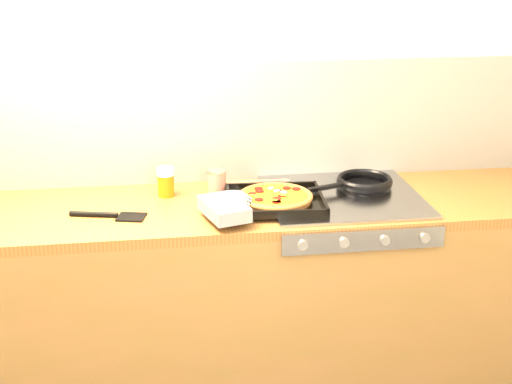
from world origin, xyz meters
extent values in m
plane|color=beige|center=(0.00, 1.40, 1.25)|extent=(3.20, 0.00, 3.20)
cube|color=white|center=(0.00, 1.39, 1.15)|extent=(3.20, 0.02, 0.50)
cube|color=brown|center=(0.00, 1.10, 0.43)|extent=(3.20, 0.60, 0.86)
cube|color=brown|center=(0.00, 1.10, 0.88)|extent=(3.20, 0.60, 0.04)
cube|color=#999A9F|center=(0.45, 0.80, 0.85)|extent=(0.60, 0.03, 0.08)
cylinder|color=#A5A5AA|center=(0.23, 0.78, 0.85)|extent=(0.04, 0.02, 0.04)
cylinder|color=#A5A5AA|center=(0.38, 0.78, 0.85)|extent=(0.04, 0.02, 0.04)
cylinder|color=#A5A5AA|center=(0.53, 0.78, 0.85)|extent=(0.04, 0.02, 0.04)
cylinder|color=#A5A5AA|center=(0.67, 0.78, 0.85)|extent=(0.04, 0.02, 0.04)
cube|color=#999A9F|center=(0.45, 1.10, 0.91)|extent=(0.60, 0.56, 0.02)
cube|color=black|center=(0.17, 1.04, 0.92)|extent=(0.38, 0.34, 0.01)
cube|color=black|center=(0.18, 1.19, 0.94)|extent=(0.36, 0.03, 0.02)
cube|color=black|center=(0.16, 0.88, 0.94)|extent=(0.36, 0.03, 0.02)
cube|color=black|center=(0.35, 1.03, 0.94)|extent=(0.03, 0.32, 0.02)
cube|color=black|center=(-0.01, 1.05, 0.94)|extent=(0.03, 0.32, 0.02)
cylinder|color=#AF6C32|center=(0.17, 1.04, 0.94)|extent=(0.29, 0.29, 0.02)
torus|color=#AF6C32|center=(0.17, 1.04, 0.94)|extent=(0.30, 0.30, 0.02)
cylinder|color=orange|center=(0.17, 1.04, 0.95)|extent=(0.26, 0.26, 0.01)
cylinder|color=maroon|center=(0.19, 1.02, 0.95)|extent=(0.03, 0.03, 0.00)
cylinder|color=maroon|center=(0.11, 1.11, 0.95)|extent=(0.03, 0.03, 0.00)
cylinder|color=maroon|center=(0.16, 0.96, 0.95)|extent=(0.03, 0.03, 0.00)
cylinder|color=maroon|center=(0.08, 1.05, 0.95)|extent=(0.03, 0.03, 0.00)
cylinder|color=maroon|center=(0.22, 1.10, 0.95)|extent=(0.03, 0.03, 0.00)
cylinder|color=maroon|center=(0.18, 1.08, 0.95)|extent=(0.03, 0.03, 0.00)
cylinder|color=maroon|center=(0.10, 0.99, 0.95)|extent=(0.03, 0.03, 0.00)
cylinder|color=maroon|center=(0.26, 1.09, 0.95)|extent=(0.03, 0.03, 0.00)
cylinder|color=maroon|center=(0.16, 0.96, 0.95)|extent=(0.03, 0.03, 0.00)
cylinder|color=maroon|center=(0.16, 0.99, 0.95)|extent=(0.03, 0.03, 0.00)
cylinder|color=maroon|center=(0.11, 1.08, 0.95)|extent=(0.03, 0.03, 0.00)
ellipsoid|color=gold|center=(0.10, 1.03, 0.95)|extent=(0.03, 0.02, 0.01)
ellipsoid|color=gold|center=(0.08, 1.04, 0.95)|extent=(0.03, 0.02, 0.01)
ellipsoid|color=gold|center=(0.16, 1.08, 0.95)|extent=(0.03, 0.02, 0.01)
ellipsoid|color=gold|center=(0.16, 1.12, 0.95)|extent=(0.03, 0.02, 0.01)
ellipsoid|color=gold|center=(0.15, 0.97, 0.95)|extent=(0.03, 0.02, 0.01)
ellipsoid|color=gold|center=(0.20, 1.02, 0.95)|extent=(0.03, 0.02, 0.01)
ellipsoid|color=gold|center=(0.19, 1.04, 0.95)|extent=(0.03, 0.02, 0.01)
ellipsoid|color=gold|center=(0.10, 1.02, 0.95)|extent=(0.03, 0.02, 0.01)
ellipsoid|color=gold|center=(0.18, 1.10, 0.95)|extent=(0.03, 0.02, 0.01)
ellipsoid|color=silver|center=(0.16, 1.11, 0.95)|extent=(0.03, 0.03, 0.01)
ellipsoid|color=silver|center=(0.18, 1.07, 0.95)|extent=(0.03, 0.03, 0.01)
ellipsoid|color=silver|center=(0.20, 1.06, 0.95)|extent=(0.03, 0.03, 0.01)
cube|color=black|center=(-0.04, 0.92, 0.95)|extent=(0.18, 0.25, 0.05)
ellipsoid|color=black|center=(0.00, 1.02, 0.95)|extent=(0.14, 0.14, 0.05)
cylinder|color=black|center=(0.03, 0.94, 0.95)|extent=(0.09, 0.10, 0.05)
cylinder|color=black|center=(0.56, 1.17, 0.92)|extent=(0.26, 0.26, 0.01)
torus|color=black|center=(0.56, 1.17, 0.94)|extent=(0.29, 0.29, 0.02)
cube|color=black|center=(0.38, 1.11, 0.94)|extent=(0.16, 0.07, 0.01)
cylinder|color=maroon|center=(-0.04, 1.20, 0.95)|extent=(0.09, 0.09, 0.10)
cylinder|color=#B2B2B7|center=(-0.04, 1.20, 1.00)|extent=(0.09, 0.09, 0.01)
cylinder|color=#B2B2B7|center=(-0.04, 1.20, 0.90)|extent=(0.09, 0.09, 0.01)
cylinder|color=orange|center=(-0.24, 1.22, 0.94)|extent=(0.08, 0.08, 0.09)
cylinder|color=silver|center=(-0.24, 1.22, 1.00)|extent=(0.09, 0.09, 0.03)
cylinder|color=#A46945|center=(0.11, 1.31, 0.91)|extent=(0.26, 0.02, 0.02)
ellipsoid|color=#A46945|center=(0.25, 1.31, 0.91)|extent=(0.06, 0.05, 0.02)
cube|color=black|center=(-0.37, 1.00, 0.90)|extent=(0.12, 0.11, 0.01)
cylinder|color=black|center=(-0.51, 1.04, 0.91)|extent=(0.18, 0.06, 0.02)
camera|label=1|loc=(-0.27, -1.47, 1.88)|focal=50.00mm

